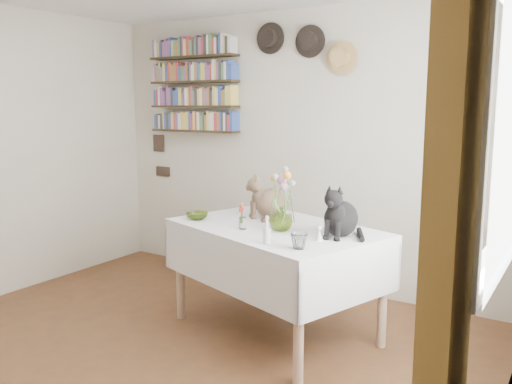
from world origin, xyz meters
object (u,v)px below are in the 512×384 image
Objects in this scene: tabby_cat at (271,195)px; black_cat at (341,209)px; dining_table at (275,253)px; flower_vase at (281,219)px; bookshelf_unit at (194,86)px.

black_cat reaches higher than tabby_cat.
dining_table is at bearing -5.62° from tabby_cat.
flower_vase is 0.17× the size of bookshelf_unit.
dining_table is 2.21m from bookshelf_unit.
tabby_cat is at bearing -29.41° from bookshelf_unit.
dining_table is at bearing -33.51° from bookshelf_unit.
tabby_cat is at bearing 158.66° from black_cat.
dining_table is 0.63m from black_cat.
black_cat is 0.36× the size of bookshelf_unit.
black_cat is at bearing -26.57° from bookshelf_unit.
tabby_cat is at bearing 126.57° from dining_table.
dining_table is 1.71× the size of bookshelf_unit.
tabby_cat is 0.35× the size of bookshelf_unit.
flower_vase is at bearing -2.47° from tabby_cat.
black_cat reaches higher than dining_table.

